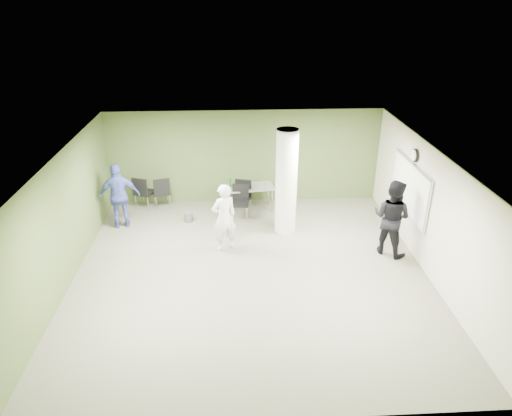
{
  "coord_description": "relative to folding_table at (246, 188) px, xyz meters",
  "views": [
    {
      "loc": [
        -0.36,
        -8.79,
        5.87
      ],
      "look_at": [
        0.17,
        1.0,
        1.16
      ],
      "focal_mm": 32.0,
      "sensor_mm": 36.0,
      "label": 1
    }
  ],
  "objects": [
    {
      "name": "whiteboard",
      "position": [
        3.91,
        -2.13,
        0.81
      ],
      "size": [
        0.05,
        2.3,
        1.3
      ],
      "color": "silver",
      "rests_on": "wall_right_cream"
    },
    {
      "name": "folding_table",
      "position": [
        0.0,
        0.0,
        0.0
      ],
      "size": [
        1.62,
        0.87,
        0.99
      ],
      "rotation": [
        0.0,
        0.0,
        0.13
      ],
      "color": "gray",
      "rests_on": "floor"
    },
    {
      "name": "wall_clock",
      "position": [
        3.91,
        -2.13,
        1.66
      ],
      "size": [
        0.06,
        0.32,
        0.32
      ],
      "color": "black",
      "rests_on": "wall_right_cream"
    },
    {
      "name": "chair_back_left",
      "position": [
        -3.01,
        0.23,
        -0.1
      ],
      "size": [
        0.65,
        0.65,
        1.01
      ],
      "rotation": [
        0.0,
        0.0,
        2.75
      ],
      "color": "black",
      "rests_on": "floor"
    },
    {
      "name": "chair_table_right",
      "position": [
        -0.12,
        -0.24,
        -0.1
      ],
      "size": [
        0.61,
        0.61,
        1.0
      ],
      "rotation": [
        0.0,
        0.0,
        -0.26
      ],
      "color": "black",
      "rests_on": "floor"
    },
    {
      "name": "wastebasket",
      "position": [
        -1.65,
        -0.67,
        -0.55
      ],
      "size": [
        0.24,
        0.24,
        0.28
      ],
      "primitive_type": "cylinder",
      "color": "#4C4C4C",
      "rests_on": "floor"
    },
    {
      "name": "wall_right_cream",
      "position": [
        3.99,
        -3.33,
        0.71
      ],
      "size": [
        0.02,
        8.0,
        2.8
      ],
      "primitive_type": "cube",
      "color": "beige",
      "rests_on": "floor"
    },
    {
      "name": "man_blue",
      "position": [
        -3.41,
        -0.87,
        0.22
      ],
      "size": [
        1.13,
        0.65,
        1.82
      ],
      "primitive_type": "imported",
      "rotation": [
        0.0,
        0.0,
        3.34
      ],
      "color": "#404C9E",
      "rests_on": "floor"
    },
    {
      "name": "ceiling",
      "position": [
        -0.01,
        -3.33,
        2.11
      ],
      "size": [
        8.0,
        8.0,
        0.0
      ],
      "primitive_type": "plane",
      "rotation": [
        3.14,
        0.0,
        0.0
      ],
      "color": "white",
      "rests_on": "wall_back"
    },
    {
      "name": "chair_table_left",
      "position": [
        -0.19,
        -0.48,
        -0.12
      ],
      "size": [
        0.53,
        0.53,
        0.97
      ],
      "rotation": [
        0.0,
        0.0,
        -0.11
      ],
      "color": "black",
      "rests_on": "floor"
    },
    {
      "name": "chair_back_right",
      "position": [
        -2.47,
        0.24,
        -0.12
      ],
      "size": [
        0.6,
        0.6,
        0.97
      ],
      "rotation": [
        0.0,
        0.0,
        3.42
      ],
      "color": "black",
      "rests_on": "floor"
    },
    {
      "name": "wall_left",
      "position": [
        -4.01,
        -3.33,
        0.71
      ],
      "size": [
        0.02,
        8.0,
        2.8
      ],
      "primitive_type": "cube",
      "color": "#46602D",
      "rests_on": "floor"
    },
    {
      "name": "man_black",
      "position": [
        3.39,
        -2.59,
        0.27
      ],
      "size": [
        1.17,
        1.16,
        1.91
      ],
      "primitive_type": "imported",
      "rotation": [
        0.0,
        0.0,
        2.39
      ],
      "color": "black",
      "rests_on": "floor"
    },
    {
      "name": "wall_back",
      "position": [
        -0.01,
        0.67,
        0.71
      ],
      "size": [
        8.0,
        2.8,
        0.02
      ],
      "primitive_type": "cube",
      "rotation": [
        1.57,
        0.0,
        0.0
      ],
      "color": "#46602D",
      "rests_on": "floor"
    },
    {
      "name": "woman_white",
      "position": [
        -0.61,
        -2.2,
        0.18
      ],
      "size": [
        0.75,
        0.65,
        1.73
      ],
      "primitive_type": "imported",
      "rotation": [
        0.0,
        0.0,
        3.59
      ],
      "color": "silver",
      "rests_on": "floor"
    },
    {
      "name": "floor",
      "position": [
        -0.01,
        -3.33,
        -0.69
      ],
      "size": [
        8.0,
        8.0,
        0.0
      ],
      "primitive_type": "plane",
      "color": "#5C5A48",
      "rests_on": "ground"
    },
    {
      "name": "column",
      "position": [
        0.99,
        -1.33,
        0.71
      ],
      "size": [
        0.56,
        0.56,
        2.8
      ],
      "primitive_type": "cylinder",
      "color": "silver",
      "rests_on": "floor"
    }
  ]
}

